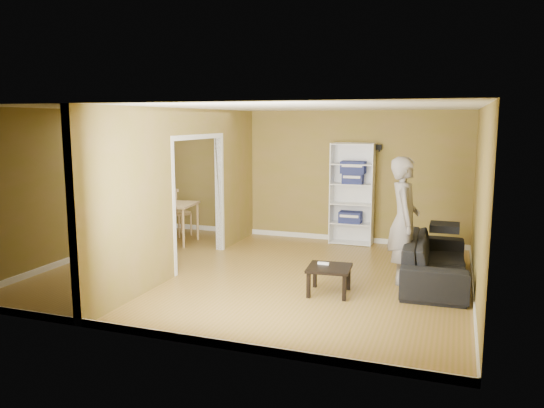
{
  "coord_description": "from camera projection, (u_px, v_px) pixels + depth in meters",
  "views": [
    {
      "loc": [
        2.96,
        -7.61,
        2.42
      ],
      "look_at": [
        0.2,
        0.2,
        1.1
      ],
      "focal_mm": 35.0,
      "sensor_mm": 36.0,
      "label": 1
    }
  ],
  "objects": [
    {
      "name": "dining_table",
      "position": [
        163.0,
        207.0,
        10.49
      ],
      "size": [
        1.27,
        0.84,
        0.79
      ],
      "rotation": [
        0.0,
        0.0,
        0.1
      ],
      "color": "#DBB284",
      "rests_on": "ground"
    },
    {
      "name": "coffee_table",
      "position": [
        329.0,
        271.0,
        7.4
      ],
      "size": [
        0.59,
        0.59,
        0.39
      ],
      "rotation": [
        0.0,
        0.0,
        0.08
      ],
      "color": "black",
      "rests_on": "ground"
    },
    {
      "name": "paper_box_navy_c",
      "position": [
        353.0,
        165.0,
        10.23
      ],
      "size": [
        0.46,
        0.3,
        0.24
      ],
      "primitive_type": "cube",
      "color": "#1C1E4B",
      "rests_on": "bookshelf"
    },
    {
      "name": "chair_far",
      "position": [
        180.0,
        212.0,
        11.12
      ],
      "size": [
        0.61,
        0.61,
        1.03
      ],
      "primitive_type": null,
      "rotation": [
        0.0,
        0.0,
        2.76
      ],
      "color": "tan",
      "rests_on": "ground"
    },
    {
      "name": "paper_box_navy_a",
      "position": [
        350.0,
        217.0,
        10.4
      ],
      "size": [
        0.43,
        0.28,
        0.22
      ],
      "primitive_type": "cube",
      "color": "navy",
      "rests_on": "bookshelf"
    },
    {
      "name": "bookshelf",
      "position": [
        352.0,
        194.0,
        10.37
      ],
      "size": [
        0.83,
        0.36,
        1.98
      ],
      "color": "white",
      "rests_on": "ground"
    },
    {
      "name": "partition",
      "position": [
        187.0,
        189.0,
        8.63
      ],
      "size": [
        0.22,
        5.5,
        2.6
      ],
      "primitive_type": null,
      "color": "olive",
      "rests_on": "ground"
    },
    {
      "name": "game_controller",
      "position": [
        323.0,
        263.0,
        7.5
      ],
      "size": [
        0.16,
        0.04,
        0.03
      ],
      "primitive_type": "cube",
      "color": "white",
      "rests_on": "coffee_table"
    },
    {
      "name": "paper_box_navy_b",
      "position": [
        353.0,
        178.0,
        10.27
      ],
      "size": [
        0.39,
        0.25,
        0.2
      ],
      "primitive_type": "cube",
      "color": "navy",
      "rests_on": "bookshelf"
    },
    {
      "name": "chair_near",
      "position": [
        153.0,
        223.0,
        9.95
      ],
      "size": [
        0.58,
        0.58,
        1.02
      ],
      "primitive_type": null,
      "rotation": [
        0.0,
        0.0,
        -0.3
      ],
      "color": "#D4BD89",
      "rests_on": "ground"
    },
    {
      "name": "wall_speaker",
      "position": [
        379.0,
        147.0,
        10.15
      ],
      "size": [
        0.1,
        0.1,
        0.1
      ],
      "primitive_type": "cube",
      "color": "black",
      "rests_on": "room_shell"
    },
    {
      "name": "sofa",
      "position": [
        436.0,
        253.0,
        7.94
      ],
      "size": [
        2.34,
        1.07,
        0.88
      ],
      "primitive_type": "imported",
      "rotation": [
        0.0,
        0.0,
        1.6
      ],
      "color": "black",
      "rests_on": "ground"
    },
    {
      "name": "room_shell",
      "position": [
        256.0,
        193.0,
        8.23
      ],
      "size": [
        6.5,
        6.5,
        6.5
      ],
      "color": "olive",
      "rests_on": "ground"
    },
    {
      "name": "chair_left",
      "position": [
        135.0,
        218.0,
        10.76
      ],
      "size": [
        0.41,
        0.41,
        0.9
      ],
      "primitive_type": null,
      "rotation": [
        0.0,
        0.0,
        -1.57
      ],
      "color": "tan",
      "rests_on": "ground"
    },
    {
      "name": "person",
      "position": [
        404.0,
        209.0,
        7.84
      ],
      "size": [
        0.9,
        0.75,
        2.22
      ],
      "primitive_type": "imported",
      "rotation": [
        0.0,
        0.0,
        1.74
      ],
      "color": "slate",
      "rests_on": "ground"
    }
  ]
}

